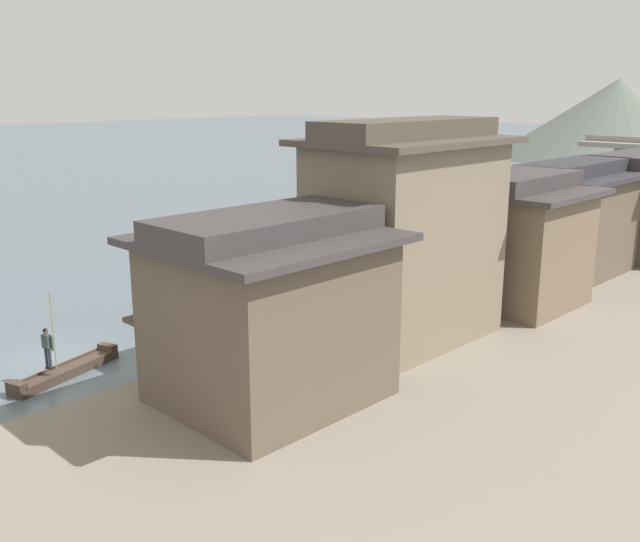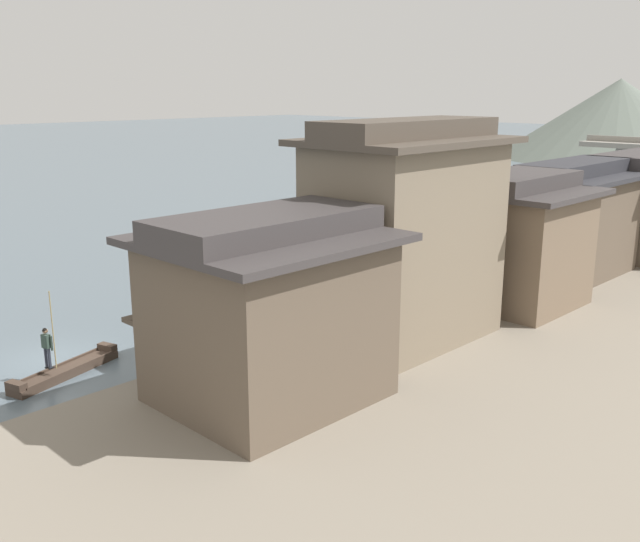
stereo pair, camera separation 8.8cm
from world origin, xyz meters
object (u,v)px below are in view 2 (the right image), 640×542
(mooring_post_dock_far, at_px, (417,284))
(mooring_post_dock_mid, at_px, (330,312))
(boatman_person, at_px, (47,343))
(boat_moored_second, at_px, (526,212))
(boat_moored_third, at_px, (594,197))
(boat_midriver_upstream, at_px, (466,237))
(house_waterfront_tall, at_px, (512,240))
(boat_foreground_poled, at_px, (65,371))
(boat_moored_far, at_px, (218,347))
(house_waterfront_narrow, at_px, (571,220))
(boat_midriver_drifting, at_px, (319,245))
(house_waterfront_nearest, at_px, (268,310))
(mooring_post_dock_near, at_px, (218,348))
(house_waterfront_second, at_px, (405,234))
(boat_moored_nearest, at_px, (607,230))
(house_waterfront_far, at_px, (636,205))

(mooring_post_dock_far, bearing_deg, mooring_post_dock_mid, -90.00)
(boatman_person, xyz_separation_m, boat_moored_second, (-5.98, 46.55, -1.41))
(boatman_person, relative_size, boat_moored_third, 0.86)
(boat_midriver_upstream, relative_size, house_waterfront_tall, 0.60)
(boat_foreground_poled, height_order, boat_moored_far, boat_foreground_poled)
(boat_foreground_poled, relative_size, boat_midriver_upstream, 1.17)
(house_waterfront_narrow, bearing_deg, boat_midriver_drifting, -172.54)
(boat_moored_far, xyz_separation_m, house_waterfront_tall, (6.58, 12.27, 3.74))
(boat_moored_second, distance_m, house_waterfront_tall, 31.44)
(boat_moored_second, xyz_separation_m, boat_midriver_drifting, (-3.19, -22.92, 0.10))
(boat_foreground_poled, relative_size, house_waterfront_nearest, 0.66)
(house_waterfront_nearest, distance_m, mooring_post_dock_mid, 8.60)
(boat_moored_second, bearing_deg, mooring_post_dock_near, -76.26)
(boat_midriver_upstream, relative_size, house_waterfront_second, 0.47)
(boat_moored_nearest, height_order, house_waterfront_second, house_waterfront_second)
(boat_moored_second, bearing_deg, boat_midriver_drifting, -97.91)
(boatman_person, bearing_deg, house_waterfront_tall, 66.09)
(boat_foreground_poled, relative_size, house_waterfront_second, 0.56)
(boat_foreground_poled, height_order, house_waterfront_narrow, house_waterfront_narrow)
(boat_midriver_upstream, xyz_separation_m, house_waterfront_second, (11.28, -21.89, 4.99))
(boat_midriver_drifting, height_order, house_waterfront_nearest, house_waterfront_nearest)
(house_waterfront_far, distance_m, mooring_post_dock_far, 17.05)
(boat_moored_third, height_order, mooring_post_dock_mid, mooring_post_dock_mid)
(mooring_post_dock_far, bearing_deg, house_waterfront_tall, 23.64)
(house_waterfront_narrow, distance_m, mooring_post_dock_far, 9.85)
(boat_moored_third, xyz_separation_m, boat_midriver_drifting, (-3.79, -35.33, -0.02))
(house_waterfront_nearest, relative_size, house_waterfront_far, 0.95)
(boatman_person, xyz_separation_m, house_waterfront_second, (7.81, 11.31, 3.62))
(boat_moored_second, bearing_deg, boat_midriver_upstream, -79.37)
(boat_foreground_poled, height_order, mooring_post_dock_far, mooring_post_dock_far)
(house_waterfront_second, distance_m, mooring_post_dock_near, 8.49)
(boat_foreground_poled, height_order, house_waterfront_second, house_waterfront_second)
(house_waterfront_second, bearing_deg, boat_moored_second, 111.37)
(boat_moored_nearest, relative_size, mooring_post_dock_mid, 7.02)
(house_waterfront_second, relative_size, house_waterfront_narrow, 1.09)
(house_waterfront_nearest, bearing_deg, boat_midriver_upstream, 111.73)
(boatman_person, distance_m, boat_moored_far, 6.91)
(boat_foreground_poled, height_order, boat_moored_nearest, boat_foreground_poled)
(boatman_person, distance_m, boat_midriver_upstream, 33.41)
(boat_foreground_poled, relative_size, boat_moored_nearest, 0.84)
(boat_midriver_upstream, height_order, house_waterfront_nearest, house_waterfront_nearest)
(boat_moored_second, relative_size, boat_midriver_upstream, 1.28)
(house_waterfront_narrow, xyz_separation_m, mooring_post_dock_mid, (-3.55, -15.04, -2.59))
(boat_moored_far, height_order, boat_midriver_upstream, boat_midriver_upstream)
(boatman_person, xyz_separation_m, house_waterfront_far, (8.38, 33.37, 2.32))
(boat_midriver_upstream, bearing_deg, boat_foreground_poled, -84.30)
(boat_midriver_drifting, height_order, boat_midriver_upstream, boat_midriver_drifting)
(boat_foreground_poled, distance_m, house_waterfront_far, 33.98)
(boatman_person, height_order, mooring_post_dock_mid, boatman_person)
(boatman_person, distance_m, mooring_post_dock_far, 17.54)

